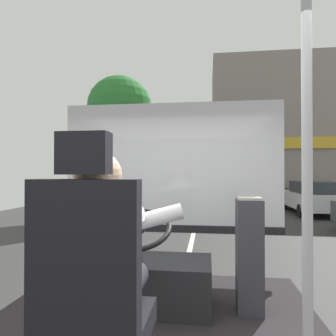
% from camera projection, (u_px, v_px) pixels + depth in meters
% --- Properties ---
extents(ground, '(18.00, 44.00, 0.06)m').
position_uv_depth(ground, '(196.00, 224.00, 10.61)').
color(ground, '#323232').
extents(driver_seat, '(0.48, 0.48, 1.33)m').
position_uv_depth(driver_seat, '(93.00, 301.00, 1.39)').
color(driver_seat, black).
rests_on(driver_seat, bus_floor).
extents(bus_driver, '(0.80, 0.57, 0.79)m').
position_uv_depth(bus_driver, '(101.00, 252.00, 1.51)').
color(bus_driver, '#282833').
rests_on(bus_driver, driver_seat).
extents(steering_console, '(1.10, 1.00, 0.87)m').
position_uv_depth(steering_console, '(147.00, 280.00, 2.62)').
color(steering_console, black).
rests_on(steering_console, bus_floor).
extents(handrail_pole, '(0.04, 0.04, 2.29)m').
position_uv_depth(handrail_pole, '(307.00, 176.00, 1.30)').
color(handrail_pole, '#B7B7BC').
rests_on(handrail_pole, bus_floor).
extents(fare_box, '(0.21, 0.23, 0.95)m').
position_uv_depth(fare_box, '(249.00, 255.00, 2.53)').
color(fare_box, '#333338').
rests_on(fare_box, bus_floor).
extents(windshield_panel, '(2.50, 0.08, 1.48)m').
position_uv_depth(windshield_panel, '(171.00, 181.00, 3.51)').
color(windshield_panel, silver).
extents(street_tree, '(2.66, 2.66, 5.76)m').
position_uv_depth(street_tree, '(120.00, 110.00, 12.65)').
color(street_tree, '#4C3828').
rests_on(street_tree, ground).
extents(shop_building, '(10.46, 4.99, 8.26)m').
position_uv_depth(shop_building, '(301.00, 133.00, 18.34)').
color(shop_building, gray).
rests_on(shop_building, ground).
extents(parked_car_white, '(1.94, 4.12, 1.39)m').
position_uv_depth(parked_car_white, '(314.00, 197.00, 13.18)').
color(parked_car_white, silver).
rests_on(parked_car_white, ground).
extents(parked_car_black, '(1.86, 4.16, 1.43)m').
position_uv_depth(parked_car_black, '(284.00, 190.00, 17.68)').
color(parked_car_black, black).
rests_on(parked_car_black, ground).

